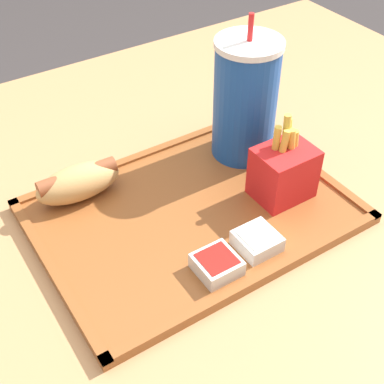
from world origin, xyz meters
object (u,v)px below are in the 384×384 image
sauce_cup_mayo (257,241)px  sauce_cup_ketchup (217,264)px  fries_carton (283,171)px  soda_cup (245,100)px  hot_dog_far (78,182)px

sauce_cup_mayo → sauce_cup_ketchup: bearing=-175.9°
fries_carton → sauce_cup_ketchup: 0.16m
soda_cup → fries_carton: size_ratio=1.78×
fries_carton → sauce_cup_mayo: size_ratio=2.47×
soda_cup → sauce_cup_ketchup: bearing=-133.9°
sauce_cup_mayo → sauce_cup_ketchup: 0.06m
sauce_cup_mayo → hot_dog_far: bearing=125.0°
hot_dog_far → sauce_cup_mayo: 0.24m
fries_carton → sauce_cup_ketchup: bearing=-156.7°
hot_dog_far → sauce_cup_mayo: size_ratio=2.43×
fries_carton → sauce_cup_ketchup: (-0.15, -0.06, -0.03)m
fries_carton → sauce_cup_ketchup: fries_carton is taller
fries_carton → soda_cup: bearing=82.5°
soda_cup → sauce_cup_mayo: (-0.10, -0.16, -0.07)m
hot_dog_far → sauce_cup_mayo: (0.14, -0.20, -0.01)m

